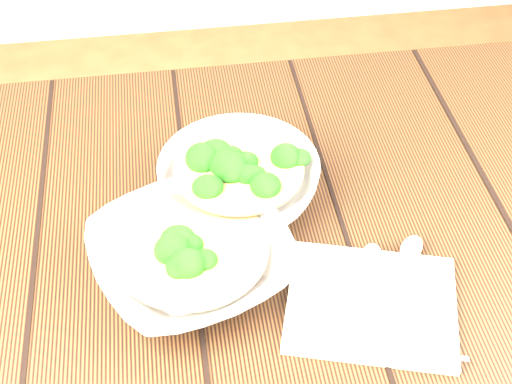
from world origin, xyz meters
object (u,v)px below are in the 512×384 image
(trivet, at_px, (179,209))
(napkin, at_px, (371,304))
(soup_bowl_front, at_px, (192,256))
(table, at_px, (212,301))
(soup_bowl_back, at_px, (239,180))

(trivet, distance_m, napkin, 0.28)
(soup_bowl_front, bearing_deg, trivet, 95.94)
(table, bearing_deg, trivet, 120.40)
(table, xyz_separation_m, soup_bowl_front, (-0.02, -0.04, 0.15))
(soup_bowl_back, bearing_deg, table, -124.03)
(table, relative_size, trivet, 11.03)
(napkin, bearing_deg, trivet, 156.31)
(napkin, bearing_deg, table, 161.91)
(soup_bowl_back, relative_size, napkin, 1.37)
(trivet, bearing_deg, table, -59.60)
(soup_bowl_front, xyz_separation_m, soup_bowl_back, (0.07, 0.12, 0.01))
(soup_bowl_back, bearing_deg, napkin, -56.81)
(soup_bowl_back, height_order, napkin, soup_bowl_back)
(table, height_order, soup_bowl_front, soup_bowl_front)
(soup_bowl_front, height_order, napkin, soup_bowl_front)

